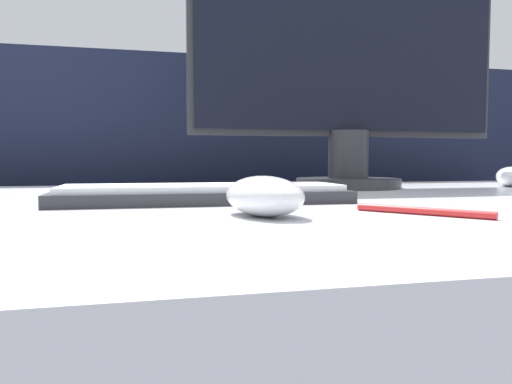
{
  "coord_description": "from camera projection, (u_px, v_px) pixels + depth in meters",
  "views": [
    {
      "loc": [
        -0.16,
        -0.69,
        0.76
      ],
      "look_at": [
        -0.03,
        -0.17,
        0.73
      ],
      "focal_mm": 35.0,
      "sensor_mm": 36.0,
      "label": 1
    }
  ],
  "objects": [
    {
      "name": "monitor",
      "position": [
        349.0,
        74.0,
        1.0
      ],
      "size": [
        0.65,
        0.21,
        0.43
      ],
      "color": "#28282D",
      "rests_on": "desk"
    },
    {
      "name": "pen",
      "position": [
        422.0,
        211.0,
        0.51
      ],
      "size": [
        0.09,
        0.12,
        0.01
      ],
      "rotation": [
        0.0,
        0.0,
        -0.95
      ],
      "color": "red",
      "rests_on": "desk"
    },
    {
      "name": "computer_mouse_near",
      "position": [
        264.0,
        196.0,
        0.5
      ],
      "size": [
        0.09,
        0.12,
        0.04
      ],
      "rotation": [
        0.0,
        0.0,
        0.28
      ],
      "color": "silver",
      "rests_on": "desk"
    },
    {
      "name": "partition_panel",
      "position": [
        195.0,
        252.0,
        1.32
      ],
      "size": [
        5.0,
        0.03,
        1.04
      ],
      "color": "black",
      "rests_on": "ground_plane"
    },
    {
      "name": "computer_mouse_far",
      "position": [
        512.0,
        177.0,
        1.07
      ],
      "size": [
        0.1,
        0.12,
        0.04
      ],
      "rotation": [
        0.0,
        0.0,
        -0.46
      ],
      "color": "white",
      "rests_on": "desk"
    },
    {
      "name": "keyboard",
      "position": [
        203.0,
        194.0,
        0.67
      ],
      "size": [
        0.39,
        0.14,
        0.02
      ],
      "rotation": [
        0.0,
        0.0,
        -0.02
      ],
      "color": "#28282D",
      "rests_on": "desk"
    }
  ]
}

